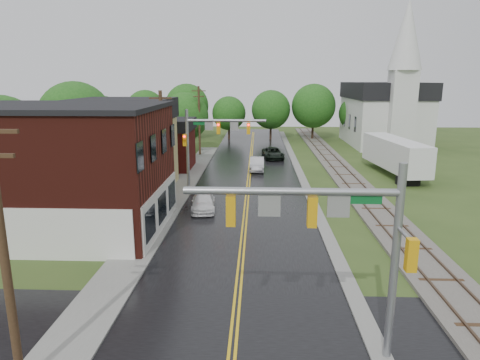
# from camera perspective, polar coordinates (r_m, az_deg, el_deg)

# --- Properties ---
(main_road) EXTENTS (10.00, 90.00, 0.02)m
(main_road) POSITION_cam_1_polar(r_m,az_deg,el_deg) (42.93, 1.18, 0.03)
(main_road) COLOR black
(main_road) RESTS_ON ground
(cross_road) EXTENTS (60.00, 9.00, 0.02)m
(cross_road) POSITION_cam_1_polar(r_m,az_deg,el_deg) (16.95, -1.07, -22.17)
(cross_road) COLOR black
(cross_road) RESTS_ON ground
(curb_right) EXTENTS (0.80, 70.00, 0.12)m
(curb_right) POSITION_cam_1_polar(r_m,az_deg,el_deg) (48.02, 7.77, 1.33)
(curb_right) COLOR gray
(curb_right) RESTS_ON ground
(sidewalk_left) EXTENTS (2.40, 50.00, 0.12)m
(sidewalk_left) POSITION_cam_1_polar(r_m,az_deg,el_deg) (38.73, -8.20, -1.58)
(sidewalk_left) COLOR gray
(sidewalk_left) RESTS_ON ground
(brick_building) EXTENTS (14.30, 10.30, 8.30)m
(brick_building) POSITION_cam_1_polar(r_m,az_deg,el_deg) (30.46, -23.66, 1.40)
(brick_building) COLOR #4A160F
(brick_building) RESTS_ON ground
(yellow_house) EXTENTS (8.00, 7.00, 6.40)m
(yellow_house) POSITION_cam_1_polar(r_m,az_deg,el_deg) (40.16, -14.85, 3.32)
(yellow_house) COLOR tan
(yellow_house) RESTS_ON ground
(darkred_building) EXTENTS (7.00, 6.00, 4.40)m
(darkred_building) POSITION_cam_1_polar(r_m,az_deg,el_deg) (48.63, -10.57, 4.01)
(darkred_building) COLOR #3F0F0C
(darkred_building) RESTS_ON ground
(church) EXTENTS (10.40, 18.40, 20.00)m
(church) POSITION_cam_1_polar(r_m,az_deg,el_deg) (68.37, 18.90, 9.21)
(church) COLOR silver
(church) RESTS_ON ground
(railroad) EXTENTS (3.20, 80.00, 0.30)m
(railroad) POSITION_cam_1_polar(r_m,az_deg,el_deg) (48.65, 13.17, 1.38)
(railroad) COLOR #59544C
(railroad) RESTS_ON ground
(traffic_signal_near) EXTENTS (7.34, 0.30, 7.20)m
(traffic_signal_near) POSITION_cam_1_polar(r_m,az_deg,el_deg) (14.85, 12.42, -6.17)
(traffic_signal_near) COLOR gray
(traffic_signal_near) RESTS_ON ground
(traffic_signal_far) EXTENTS (7.34, 0.43, 7.20)m
(traffic_signal_far) POSITION_cam_1_polar(r_m,az_deg,el_deg) (39.33, -3.97, 6.14)
(traffic_signal_far) COLOR gray
(traffic_signal_far) RESTS_ON ground
(utility_pole_a) EXTENTS (1.80, 0.28, 9.00)m
(utility_pole_a) POSITION_cam_1_polar(r_m,az_deg,el_deg) (14.96, -28.98, -8.44)
(utility_pole_a) COLOR #382616
(utility_pole_a) RESTS_ON ground
(utility_pole_b) EXTENTS (1.80, 0.28, 9.00)m
(utility_pole_b) POSITION_cam_1_polar(r_m,az_deg,el_deg) (35.02, -10.31, 4.66)
(utility_pole_b) COLOR #382616
(utility_pole_b) RESTS_ON ground
(utility_pole_c) EXTENTS (1.80, 0.28, 9.00)m
(utility_pole_c) POSITION_cam_1_polar(r_m,az_deg,el_deg) (56.54, -5.46, 8.02)
(utility_pole_c) COLOR #382616
(utility_pole_c) RESTS_ON ground
(tree_left_a) EXTENTS (6.80, 6.80, 8.67)m
(tree_left_a) POSITION_cam_1_polar(r_m,az_deg,el_deg) (39.83, -29.08, 4.80)
(tree_left_a) COLOR black
(tree_left_a) RESTS_ON ground
(tree_left_b) EXTENTS (7.60, 7.60, 9.69)m
(tree_left_b) POSITION_cam_1_polar(r_m,az_deg,el_deg) (47.70, -20.90, 7.46)
(tree_left_b) COLOR black
(tree_left_b) RESTS_ON ground
(tree_left_c) EXTENTS (6.00, 6.00, 7.65)m
(tree_left_c) POSITION_cam_1_polar(r_m,az_deg,el_deg) (54.00, -13.54, 7.25)
(tree_left_c) COLOR black
(tree_left_c) RESTS_ON ground
(tree_left_e) EXTENTS (6.40, 6.40, 8.16)m
(tree_left_e) POSITION_cam_1_polar(r_m,az_deg,el_deg) (58.71, -7.21, 8.26)
(tree_left_e) COLOR black
(tree_left_e) RESTS_ON ground
(suv_dark) EXTENTS (2.93, 5.26, 1.39)m
(suv_dark) POSITION_cam_1_polar(r_m,az_deg,el_deg) (54.42, 4.41, 3.56)
(suv_dark) COLOR black
(suv_dark) RESTS_ON ground
(sedan_silver) EXTENTS (1.57, 4.43, 1.45)m
(sedan_silver) POSITION_cam_1_polar(r_m,az_deg,el_deg) (47.17, 2.27, 2.13)
(sedan_silver) COLOR silver
(sedan_silver) RESTS_ON ground
(pickup_white) EXTENTS (2.18, 4.48, 1.26)m
(pickup_white) POSITION_cam_1_polar(r_m,az_deg,el_deg) (33.04, -4.91, -2.96)
(pickup_white) COLOR white
(pickup_white) RESTS_ON ground
(semi_trailer) EXTENTS (3.87, 12.15, 3.79)m
(semi_trailer) POSITION_cam_1_polar(r_m,az_deg,el_deg) (47.51, 19.97, 3.29)
(semi_trailer) COLOR black
(semi_trailer) RESTS_ON ground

